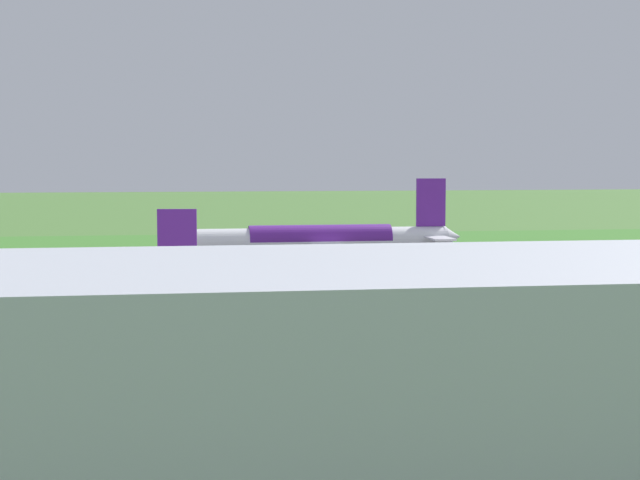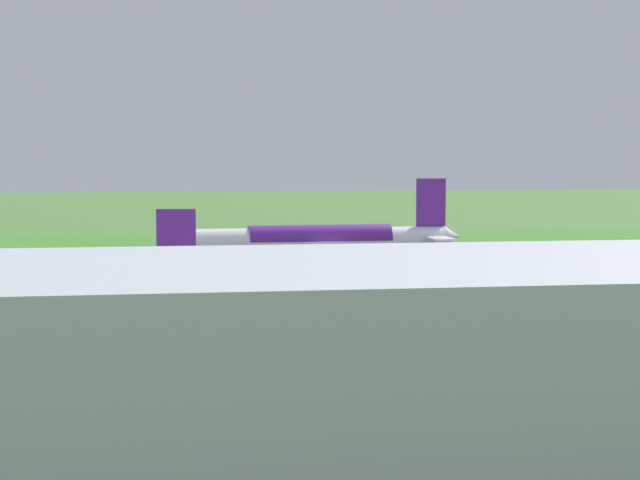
# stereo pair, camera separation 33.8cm
# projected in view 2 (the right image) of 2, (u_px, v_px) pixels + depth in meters

# --- Properties ---
(ground_plane) EXTENTS (800.00, 800.00, 0.00)m
(ground_plane) POSITION_uv_depth(u_px,v_px,m) (388.00, 263.00, 188.42)
(ground_plane) COLOR #477233
(runway_asphalt) EXTENTS (600.00, 28.28, 0.06)m
(runway_asphalt) POSITION_uv_depth(u_px,v_px,m) (388.00, 263.00, 188.42)
(runway_asphalt) COLOR #2D3033
(runway_asphalt) RESTS_ON ground
(apron_concrete) EXTENTS (440.00, 110.00, 0.05)m
(apron_concrete) POSITION_uv_depth(u_px,v_px,m) (485.00, 308.00, 132.38)
(apron_concrete) COLOR gray
(apron_concrete) RESTS_ON ground
(grass_verge_foreground) EXTENTS (600.00, 80.00, 0.04)m
(grass_verge_foreground) POSITION_uv_depth(u_px,v_px,m) (352.00, 246.00, 223.81)
(grass_verge_foreground) COLOR #3C782B
(grass_verge_foreground) RESTS_ON ground
(airliner_main) EXTENTS (53.99, 44.05, 15.88)m
(airliner_main) POSITION_uv_depth(u_px,v_px,m) (322.00, 241.00, 186.12)
(airliner_main) COLOR white
(airliner_main) RESTS_ON ground
(airliner_parked_mid) EXTENTS (46.19, 37.88, 13.48)m
(airliner_parked_mid) POSITION_uv_depth(u_px,v_px,m) (322.00, 288.00, 124.02)
(airliner_parked_mid) COLOR white
(airliner_parked_mid) RESTS_ON ground
(terminal_building) EXTENTS (128.68, 24.00, 35.40)m
(terminal_building) POSITION_uv_depth(u_px,v_px,m) (583.00, 369.00, 60.23)
(terminal_building) COLOR #B2B7C1
(terminal_building) RESTS_ON ground
(service_truck_baggage) EXTENTS (4.15, 6.22, 2.65)m
(service_truck_baggage) POSITION_uv_depth(u_px,v_px,m) (624.00, 264.00, 173.60)
(service_truck_baggage) COLOR gray
(service_truck_baggage) RESTS_ON ground
(service_car_followme) EXTENTS (4.39, 2.33, 1.62)m
(service_car_followme) POSITION_uv_depth(u_px,v_px,m) (106.00, 289.00, 145.08)
(service_car_followme) COLOR gray
(service_car_followme) RESTS_ON ground
(service_truck_fuel) EXTENTS (6.03, 5.19, 2.65)m
(service_truck_fuel) POSITION_uv_depth(u_px,v_px,m) (567.00, 257.00, 185.40)
(service_truck_fuel) COLOR silver
(service_truck_fuel) RESTS_ON ground
(service_car_ops) EXTENTS (4.50, 2.70, 1.62)m
(service_car_ops) POSITION_uv_depth(u_px,v_px,m) (250.00, 284.00, 150.77)
(service_car_ops) COLOR gold
(service_car_ops) RESTS_ON ground
(no_stopping_sign) EXTENTS (0.60, 0.10, 2.98)m
(no_stopping_sign) POSITION_uv_depth(u_px,v_px,m) (344.00, 238.00, 225.06)
(no_stopping_sign) COLOR slate
(no_stopping_sign) RESTS_ON ground
(traffic_cone_orange) EXTENTS (0.40, 0.40, 0.55)m
(traffic_cone_orange) POSITION_uv_depth(u_px,v_px,m) (327.00, 247.00, 220.02)
(traffic_cone_orange) COLOR orange
(traffic_cone_orange) RESTS_ON ground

